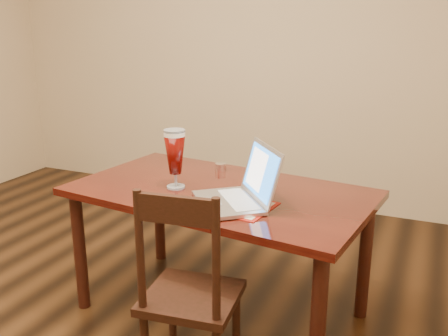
% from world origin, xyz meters
% --- Properties ---
extents(dining_table, '(1.53, 0.98, 0.97)m').
position_xyz_m(dining_table, '(0.54, 0.74, 0.61)').
color(dining_table, '#4A1209').
rests_on(dining_table, ground).
extents(dining_chair, '(0.41, 0.40, 0.88)m').
position_xyz_m(dining_chair, '(0.64, 0.21, 0.41)').
color(dining_chair, black).
rests_on(dining_chair, ground).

